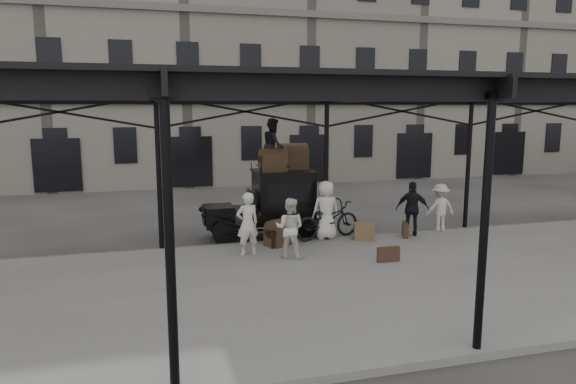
# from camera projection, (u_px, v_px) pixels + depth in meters

# --- Properties ---
(ground) EXTENTS (120.00, 120.00, 0.00)m
(ground) POSITION_uv_depth(u_px,v_px,m) (349.00, 259.00, 14.24)
(ground) COLOR #383533
(ground) RESTS_ON ground
(platform) EXTENTS (28.00, 8.00, 0.15)m
(platform) POSITION_uv_depth(u_px,v_px,m) (380.00, 280.00, 12.32)
(platform) COLOR slate
(platform) RESTS_ON ground
(canopy) EXTENTS (22.50, 9.00, 4.74)m
(canopy) POSITION_uv_depth(u_px,v_px,m) (380.00, 89.00, 11.85)
(canopy) COLOR black
(canopy) RESTS_ON ground
(building_frontage) EXTENTS (64.00, 8.00, 14.00)m
(building_frontage) POSITION_uv_depth(u_px,v_px,m) (238.00, 59.00, 30.25)
(building_frontage) COLOR slate
(building_frontage) RESTS_ON ground
(taxi) EXTENTS (3.65, 1.55, 2.18)m
(taxi) POSITION_uv_depth(u_px,v_px,m) (274.00, 201.00, 16.51)
(taxi) COLOR black
(taxi) RESTS_ON ground
(porter_left) EXTENTS (0.71, 0.53, 1.75)m
(porter_left) POSITION_uv_depth(u_px,v_px,m) (247.00, 224.00, 14.04)
(porter_left) COLOR silver
(porter_left) RESTS_ON platform
(porter_midleft) EXTENTS (0.99, 0.93, 1.63)m
(porter_midleft) POSITION_uv_depth(u_px,v_px,m) (290.00, 228.00, 13.79)
(porter_midleft) COLOR silver
(porter_midleft) RESTS_ON platform
(porter_centre) EXTENTS (0.94, 0.66, 1.81)m
(porter_centre) POSITION_uv_depth(u_px,v_px,m) (326.00, 210.00, 15.76)
(porter_centre) COLOR silver
(porter_centre) RESTS_ON platform
(porter_official) EXTENTS (1.09, 0.83, 1.73)m
(porter_official) POSITION_uv_depth(u_px,v_px,m) (412.00, 209.00, 16.16)
(porter_official) COLOR black
(porter_official) RESTS_ON platform
(porter_right) EXTENTS (1.01, 0.59, 1.56)m
(porter_right) POSITION_uv_depth(u_px,v_px,m) (440.00, 207.00, 16.80)
(porter_right) COLOR beige
(porter_right) RESTS_ON platform
(bicycle) EXTENTS (2.37, 1.32, 1.18)m
(bicycle) POSITION_uv_depth(u_px,v_px,m) (327.00, 220.00, 15.83)
(bicycle) COLOR black
(bicycle) RESTS_ON platform
(porter_roof) EXTENTS (0.76, 0.91, 1.66)m
(porter_roof) POSITION_uv_depth(u_px,v_px,m) (273.00, 145.00, 16.12)
(porter_roof) COLOR black
(porter_roof) RESTS_ON taxi
(steamer_trunk_roof_near) EXTENTS (0.87, 0.58, 0.61)m
(steamer_trunk_roof_near) POSITION_uv_depth(u_px,v_px,m) (273.00, 162.00, 16.05)
(steamer_trunk_roof_near) COLOR #432B1F
(steamer_trunk_roof_near) RESTS_ON taxi
(steamer_trunk_roof_far) EXTENTS (0.99, 0.63, 0.70)m
(steamer_trunk_roof_far) POSITION_uv_depth(u_px,v_px,m) (292.00, 158.00, 16.66)
(steamer_trunk_roof_far) COLOR #432B1F
(steamer_trunk_roof_far) RESTS_ON taxi
(steamer_trunk_platform) EXTENTS (1.04, 0.94, 0.65)m
(steamer_trunk_platform) POSITION_uv_depth(u_px,v_px,m) (281.00, 234.00, 15.18)
(steamer_trunk_platform) COLOR #432B1F
(steamer_trunk_platform) RESTS_ON platform
(wicker_hamper) EXTENTS (0.71, 0.62, 0.50)m
(wicker_hamper) POSITION_uv_depth(u_px,v_px,m) (364.00, 231.00, 15.77)
(wicker_hamper) COLOR brown
(wicker_hamper) RESTS_ON platform
(suitcase_upright) EXTENTS (0.37, 0.61, 0.45)m
(suitcase_upright) POSITION_uv_depth(u_px,v_px,m) (405.00, 230.00, 16.11)
(suitcase_upright) COLOR #432B1F
(suitcase_upright) RESTS_ON platform
(suitcase_flat) EXTENTS (0.60, 0.16, 0.40)m
(suitcase_flat) POSITION_uv_depth(u_px,v_px,m) (388.00, 254.00, 13.49)
(suitcase_flat) COLOR #432B1F
(suitcase_flat) RESTS_ON platform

